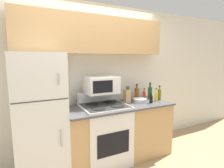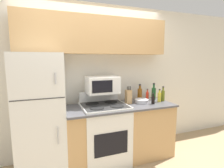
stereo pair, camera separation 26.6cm
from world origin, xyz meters
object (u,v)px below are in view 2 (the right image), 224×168
(refrigerator, at_px, (41,115))
(bottle_soy_sauce, at_px, (153,100))
(stove, at_px, (104,133))
(knife_block, at_px, (128,97))
(bottle_whiskey, at_px, (140,94))
(bottle_wine_green, at_px, (154,93))
(microwave, at_px, (102,85))
(bottle_olive_oil, at_px, (163,95))
(bowl, at_px, (142,101))
(bottle_cooking_spray, at_px, (159,97))
(bottle_hot_sauce, at_px, (147,96))

(refrigerator, xyz_separation_m, bottle_soy_sauce, (1.71, -0.18, 0.12))
(refrigerator, distance_m, stove, 0.99)
(knife_block, height_order, bottle_whiskey, knife_block)
(refrigerator, height_order, bottle_soy_sauce, refrigerator)
(bottle_whiskey, distance_m, bottle_wine_green, 0.25)
(microwave, relative_size, bottle_olive_oil, 1.90)
(bottle_whiskey, bearing_deg, microwave, -172.24)
(microwave, distance_m, bottle_whiskey, 0.78)
(stove, relative_size, microwave, 2.22)
(knife_block, xyz_separation_m, bowl, (0.23, -0.04, -0.08))
(bottle_cooking_spray, xyz_separation_m, bottle_hot_sauce, (-0.12, 0.19, -0.01))
(refrigerator, bearing_deg, bowl, -1.82)
(refrigerator, height_order, knife_block, refrigerator)
(knife_block, xyz_separation_m, bottle_soy_sauce, (0.36, -0.17, -0.05))
(refrigerator, xyz_separation_m, bottle_wine_green, (1.90, 0.09, 0.17))
(stove, relative_size, bottle_wine_green, 3.66)
(bottle_whiskey, relative_size, bottle_wine_green, 0.93)
(knife_block, bearing_deg, bottle_hot_sauce, 14.19)
(microwave, xyz_separation_m, bottle_whiskey, (0.74, 0.10, -0.21))
(bottle_olive_oil, bearing_deg, bottle_hot_sauce, 141.45)
(knife_block, bearing_deg, bowl, -10.46)
(bottle_olive_oil, bearing_deg, microwave, 172.50)
(bottle_cooking_spray, xyz_separation_m, bottle_olive_oil, (0.09, 0.02, 0.02))
(stove, xyz_separation_m, bottle_wine_green, (0.99, 0.14, 0.54))
(stove, relative_size, bottle_whiskey, 3.92)
(bottle_cooking_spray, bearing_deg, bowl, 173.34)
(refrigerator, bearing_deg, stove, -3.40)
(bottle_cooking_spray, xyz_separation_m, bottle_soy_sauce, (-0.19, -0.09, -0.02))
(microwave, relative_size, bowl, 2.13)
(knife_block, bearing_deg, stove, -173.98)
(microwave, relative_size, bottle_soy_sauce, 2.75)
(stove, distance_m, bottle_wine_green, 1.14)
(refrigerator, relative_size, bottle_cooking_spray, 7.80)
(microwave, bearing_deg, bottle_cooking_spray, -9.32)
(stove, xyz_separation_m, bottle_cooking_spray, (0.99, -0.03, 0.51))
(bottle_wine_green, bearing_deg, microwave, -178.94)
(refrigerator, relative_size, bottle_olive_oil, 6.60)
(microwave, distance_m, knife_block, 0.48)
(microwave, bearing_deg, bowl, -10.64)
(stove, bearing_deg, bottle_olive_oil, -0.72)
(bottle_olive_oil, height_order, bottle_soy_sauce, bottle_olive_oil)
(knife_block, bearing_deg, bottle_wine_green, 10.08)
(bottle_wine_green, bearing_deg, bottle_whiskey, 160.74)
(microwave, distance_m, bottle_cooking_spray, 1.01)
(refrigerator, xyz_separation_m, bottle_olive_oil, (1.99, -0.07, 0.15))
(microwave, relative_size, knife_block, 1.72)
(stove, distance_m, microwave, 0.76)
(bottle_wine_green, bearing_deg, stove, -171.69)
(refrigerator, distance_m, bowl, 1.58)
(stove, height_order, knife_block, knife_block)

